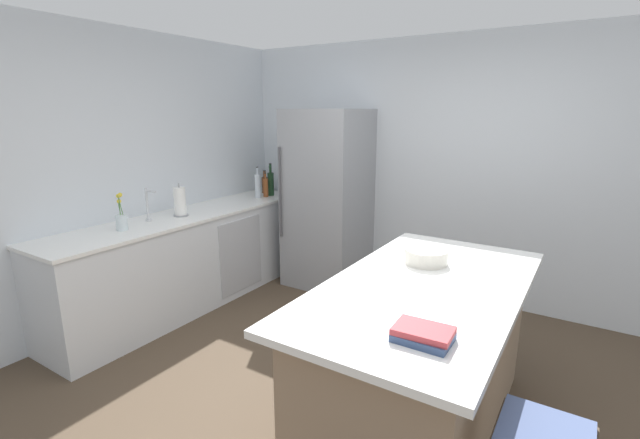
{
  "coord_description": "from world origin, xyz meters",
  "views": [
    {
      "loc": [
        1.22,
        -2.17,
        1.89
      ],
      "look_at": [
        -0.71,
        0.86,
        1.0
      ],
      "focal_mm": 24.71,
      "sensor_mm": 36.0,
      "label": 1
    }
  ],
  "objects_px": {
    "refrigerator": "(328,199)",
    "sink_faucet": "(148,204)",
    "flower_vase": "(121,219)",
    "gin_bottle": "(270,182)",
    "soda_bottle": "(258,185)",
    "paper_towel_roll": "(180,202)",
    "vinegar_bottle": "(266,187)",
    "wine_bottle": "(271,183)",
    "cookbook_stack": "(423,334)",
    "mixing_bowl": "(426,256)",
    "kitchen_island": "(421,357)",
    "syrup_bottle": "(265,184)"
  },
  "relations": [
    {
      "from": "kitchen_island",
      "to": "paper_towel_roll",
      "type": "xyz_separation_m",
      "value": [
        -2.54,
        0.43,
        0.58
      ]
    },
    {
      "from": "refrigerator",
      "to": "wine_bottle",
      "type": "height_order",
      "value": "refrigerator"
    },
    {
      "from": "sink_faucet",
      "to": "gin_bottle",
      "type": "bearing_deg",
      "value": 90.86
    },
    {
      "from": "paper_towel_roll",
      "to": "vinegar_bottle",
      "type": "bearing_deg",
      "value": 86.34
    },
    {
      "from": "refrigerator",
      "to": "flower_vase",
      "type": "xyz_separation_m",
      "value": [
        -0.83,
        -1.91,
        0.06
      ]
    },
    {
      "from": "refrigerator",
      "to": "cookbook_stack",
      "type": "relative_size",
      "value": 7.62
    },
    {
      "from": "sink_faucet",
      "to": "syrup_bottle",
      "type": "height_order",
      "value": "sink_faucet"
    },
    {
      "from": "vinegar_bottle",
      "to": "mixing_bowl",
      "type": "distance_m",
      "value": 2.66
    },
    {
      "from": "refrigerator",
      "to": "soda_bottle",
      "type": "bearing_deg",
      "value": -164.79
    },
    {
      "from": "kitchen_island",
      "to": "sink_faucet",
      "type": "height_order",
      "value": "sink_faucet"
    },
    {
      "from": "sink_faucet",
      "to": "flower_vase",
      "type": "bearing_deg",
      "value": -78.24
    },
    {
      "from": "syrup_bottle",
      "to": "wine_bottle",
      "type": "distance_m",
      "value": 0.19
    },
    {
      "from": "sink_faucet",
      "to": "soda_bottle",
      "type": "distance_m",
      "value": 1.38
    },
    {
      "from": "flower_vase",
      "to": "mixing_bowl",
      "type": "bearing_deg",
      "value": 12.26
    },
    {
      "from": "flower_vase",
      "to": "paper_towel_roll",
      "type": "relative_size",
      "value": 1.02
    },
    {
      "from": "kitchen_island",
      "to": "mixing_bowl",
      "type": "xyz_separation_m",
      "value": [
        -0.12,
        0.34,
        0.51
      ]
    },
    {
      "from": "cookbook_stack",
      "to": "mixing_bowl",
      "type": "distance_m",
      "value": 1.01
    },
    {
      "from": "sink_faucet",
      "to": "mixing_bowl",
      "type": "xyz_separation_m",
      "value": [
        2.49,
        0.21,
        -0.09
      ]
    },
    {
      "from": "kitchen_island",
      "to": "mixing_bowl",
      "type": "relative_size",
      "value": 6.98
    },
    {
      "from": "refrigerator",
      "to": "vinegar_bottle",
      "type": "relative_size",
      "value": 6.83
    },
    {
      "from": "vinegar_bottle",
      "to": "mixing_bowl",
      "type": "bearing_deg",
      "value": -28.16
    },
    {
      "from": "refrigerator",
      "to": "syrup_bottle",
      "type": "relative_size",
      "value": 6.97
    },
    {
      "from": "vinegar_bottle",
      "to": "flower_vase",
      "type": "bearing_deg",
      "value": -92.43
    },
    {
      "from": "cookbook_stack",
      "to": "refrigerator",
      "type": "bearing_deg",
      "value": 129.23
    },
    {
      "from": "syrup_bottle",
      "to": "sink_faucet",
      "type": "bearing_deg",
      "value": -89.14
    },
    {
      "from": "soda_bottle",
      "to": "mixing_bowl",
      "type": "bearing_deg",
      "value": -26.02
    },
    {
      "from": "paper_towel_roll",
      "to": "vinegar_bottle",
      "type": "xyz_separation_m",
      "value": [
        0.07,
        1.17,
        -0.02
      ]
    },
    {
      "from": "syrup_bottle",
      "to": "kitchen_island",
      "type": "bearing_deg",
      "value": -34.16
    },
    {
      "from": "flower_vase",
      "to": "wine_bottle",
      "type": "height_order",
      "value": "wine_bottle"
    },
    {
      "from": "kitchen_island",
      "to": "refrigerator",
      "type": "xyz_separation_m",
      "value": [
        -1.71,
        1.73,
        0.48
      ]
    },
    {
      "from": "kitchen_island",
      "to": "paper_towel_roll",
      "type": "relative_size",
      "value": 6.13
    },
    {
      "from": "refrigerator",
      "to": "sink_faucet",
      "type": "height_order",
      "value": "refrigerator"
    },
    {
      "from": "syrup_bottle",
      "to": "soda_bottle",
      "type": "distance_m",
      "value": 0.31
    },
    {
      "from": "paper_towel_roll",
      "to": "gin_bottle",
      "type": "xyz_separation_m",
      "value": [
        -0.09,
        1.47,
        -0.01
      ]
    },
    {
      "from": "flower_vase",
      "to": "sink_faucet",
      "type": "bearing_deg",
      "value": 101.76
    },
    {
      "from": "gin_bottle",
      "to": "syrup_bottle",
      "type": "relative_size",
      "value": 1.12
    },
    {
      "from": "kitchen_island",
      "to": "syrup_bottle",
      "type": "xyz_separation_m",
      "value": [
        -2.63,
        1.78,
        0.56
      ]
    },
    {
      "from": "refrigerator",
      "to": "soda_bottle",
      "type": "xyz_separation_m",
      "value": [
        -0.8,
        -0.22,
        0.11
      ]
    },
    {
      "from": "syrup_bottle",
      "to": "cookbook_stack",
      "type": "relative_size",
      "value": 1.09
    },
    {
      "from": "sink_faucet",
      "to": "soda_bottle",
      "type": "height_order",
      "value": "soda_bottle"
    },
    {
      "from": "wine_bottle",
      "to": "cookbook_stack",
      "type": "relative_size",
      "value": 1.51
    },
    {
      "from": "refrigerator",
      "to": "gin_bottle",
      "type": "height_order",
      "value": "refrigerator"
    },
    {
      "from": "vinegar_bottle",
      "to": "wine_bottle",
      "type": "bearing_deg",
      "value": 90.37
    },
    {
      "from": "gin_bottle",
      "to": "soda_bottle",
      "type": "relative_size",
      "value": 0.87
    },
    {
      "from": "sink_faucet",
      "to": "refrigerator",
      "type": "bearing_deg",
      "value": 60.56
    },
    {
      "from": "soda_bottle",
      "to": "cookbook_stack",
      "type": "bearing_deg",
      "value": -38.09
    },
    {
      "from": "kitchen_island",
      "to": "refrigerator",
      "type": "height_order",
      "value": "refrigerator"
    },
    {
      "from": "flower_vase",
      "to": "syrup_bottle",
      "type": "relative_size",
      "value": 1.16
    },
    {
      "from": "cookbook_stack",
      "to": "vinegar_bottle",
      "type": "bearing_deg",
      "value": 140.32
    },
    {
      "from": "wine_bottle",
      "to": "soda_bottle",
      "type": "xyz_separation_m",
      "value": [
        -0.04,
        -0.19,
        -0.0
      ]
    }
  ]
}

